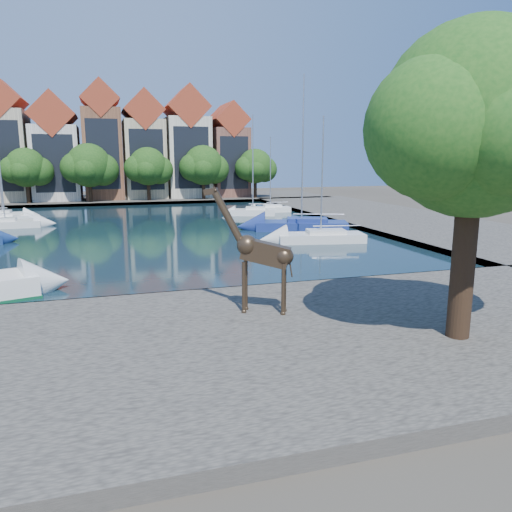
{
  "coord_description": "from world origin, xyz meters",
  "views": [
    {
      "loc": [
        -4.21,
        -22.97,
        6.77
      ],
      "look_at": [
        2.17,
        -2.0,
        2.36
      ],
      "focal_mm": 35.0,
      "sensor_mm": 36.0,
      "label": 1
    }
  ],
  "objects": [
    {
      "name": "sailboat_right_b",
      "position": [
        12.99,
        19.27,
        0.7
      ],
      "size": [
        8.76,
        5.46,
        13.68
      ],
      "color": "navy",
      "rests_on": "water_basin"
    },
    {
      "name": "far_tree_east",
      "position": [
        10.11,
        50.49,
        5.24
      ],
      "size": [
        7.54,
        5.8,
        7.84
      ],
      "color": "#332114",
      "rests_on": "far_quay"
    },
    {
      "name": "far_tree_mid_west",
      "position": [
        -5.89,
        50.49,
        5.29
      ],
      "size": [
        7.8,
        6.0,
        8.0
      ],
      "color": "#332114",
      "rests_on": "far_quay"
    },
    {
      "name": "townhouse_east_mid",
      "position": [
        8.5,
        55.99,
        8.1
      ],
      "size": [
        6.43,
        9.18,
        16.65
      ],
      "color": "beige",
      "rests_on": "far_quay"
    },
    {
      "name": "sailboat_left_d",
      "position": [
        -14.14,
        33.29,
        0.56
      ],
      "size": [
        4.63,
        2.78,
        7.19
      ],
      "color": "white",
      "rests_on": "water_basin"
    },
    {
      "name": "water_basin",
      "position": [
        0.0,
        24.0,
        0.04
      ],
      "size": [
        38.0,
        50.0,
        0.08
      ],
      "primitive_type": "cube",
      "color": "black",
      "rests_on": "ground"
    },
    {
      "name": "townhouse_center",
      "position": [
        -4.0,
        55.99,
        8.36
      ],
      "size": [
        5.44,
        9.18,
        16.93
      ],
      "color": "brown",
      "rests_on": "far_quay"
    },
    {
      "name": "far_tree_far_east",
      "position": [
        18.09,
        50.49,
        5.08
      ],
      "size": [
        6.76,
        5.2,
        7.36
      ],
      "color": "#332114",
      "rests_on": "far_quay"
    },
    {
      "name": "sailboat_left_e",
      "position": [
        -14.88,
        36.82,
        0.55
      ],
      "size": [
        5.34,
        2.01,
        8.02
      ],
      "color": "white",
      "rests_on": "water_basin"
    },
    {
      "name": "townhouse_east_end",
      "position": [
        15.0,
        55.99,
        7.11
      ],
      "size": [
        5.44,
        9.18,
        14.43
      ],
      "color": "brown",
      "rests_on": "far_quay"
    },
    {
      "name": "sailboat_right_a",
      "position": [
        12.0,
        12.77,
        0.6
      ],
      "size": [
        7.13,
        3.61,
        9.67
      ],
      "color": "silver",
      "rests_on": "water_basin"
    },
    {
      "name": "sailboat_right_c",
      "position": [
        12.0,
        31.57,
        0.67
      ],
      "size": [
        5.34,
        3.36,
        11.19
      ],
      "color": "white",
      "rests_on": "water_basin"
    },
    {
      "name": "right_quay",
      "position": [
        25.0,
        24.0,
        0.25
      ],
      "size": [
        14.0,
        52.0,
        0.5
      ],
      "primitive_type": "cube",
      "color": "#55514A",
      "rests_on": "ground"
    },
    {
      "name": "ground",
      "position": [
        0.0,
        0.0,
        0.0
      ],
      "size": [
        160.0,
        160.0,
        0.0
      ],
      "primitive_type": "plane",
      "color": "#38332B",
      "rests_on": "ground"
    },
    {
      "name": "sailboat_right_d",
      "position": [
        15.0,
        34.29,
        0.58
      ],
      "size": [
        4.92,
        2.03,
        8.92
      ],
      "color": "white",
      "rests_on": "water_basin"
    },
    {
      "name": "plane_tree",
      "position": [
        7.62,
        -9.01,
        7.67
      ],
      "size": [
        8.32,
        6.4,
        10.62
      ],
      "color": "#332114",
      "rests_on": "near_quay"
    },
    {
      "name": "far_tree_west",
      "position": [
        -13.91,
        50.49,
        5.08
      ],
      "size": [
        6.76,
        5.2,
        7.36
      ],
      "color": "#332114",
      "rests_on": "far_quay"
    },
    {
      "name": "near_quay",
      "position": [
        0.0,
        -7.0,
        0.25
      ],
      "size": [
        50.0,
        14.0,
        0.5
      ],
      "primitive_type": "cube",
      "color": "#55514A",
      "rests_on": "ground"
    },
    {
      "name": "townhouse_east_inner",
      "position": [
        2.0,
        55.99,
        7.73
      ],
      "size": [
        5.94,
        9.18,
        15.79
      ],
      "color": "#BFB089",
      "rests_on": "far_quay"
    },
    {
      "name": "far_quay",
      "position": [
        0.0,
        56.0,
        0.25
      ],
      "size": [
        60.0,
        16.0,
        0.5
      ],
      "primitive_type": "cube",
      "color": "#55514A",
      "rests_on": "ground"
    },
    {
      "name": "sailboat_left_c",
      "position": [
        -13.32,
        28.85,
        0.58
      ],
      "size": [
        6.34,
        2.43,
        9.52
      ],
      "color": "silver",
      "rests_on": "water_basin"
    },
    {
      "name": "giraffe_statue",
      "position": [
        1.6,
        -4.24,
        2.98
      ],
      "size": [
        3.33,
        1.87,
        5.05
      ],
      "color": "#3A2B1D",
      "rests_on": "near_quay"
    },
    {
      "name": "townhouse_west_inner",
      "position": [
        -10.5,
        55.99,
        7.35
      ],
      "size": [
        6.43,
        9.18,
        15.15
      ],
      "color": "silver",
      "rests_on": "far_quay"
    },
    {
      "name": "far_tree_mid_east",
      "position": [
        2.1,
        50.49,
        5.13
      ],
      "size": [
        7.02,
        5.4,
        7.52
      ],
      "color": "#332114",
      "rests_on": "far_quay"
    },
    {
      "name": "townhouse_west_mid",
      "position": [
        -17.0,
        55.99,
        8.23
      ],
      "size": [
        5.94,
        9.18,
        16.79
      ],
      "color": "#BBAD90",
      "rests_on": "far_quay"
    }
  ]
}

